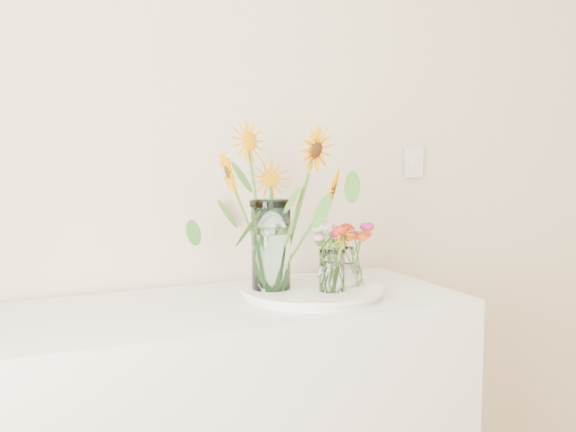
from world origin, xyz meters
The scene contains 9 objects.
tray centered at (-0.28, 1.90, 0.91)m, with size 0.43×0.43×0.03m, color white.
mason_jar centered at (-0.40, 1.94, 1.07)m, with size 0.12×0.12×0.28m, color #B4E9E7.
sunflower_bouquet centered at (-0.40, 1.94, 1.19)m, with size 0.67×0.67×0.53m, color #F49805, non-canonical shape.
small_vase_a centered at (-0.25, 1.83, 0.99)m, with size 0.08×0.08×0.13m, color white.
wildflower_posy_a centered at (-0.25, 1.83, 1.04)m, with size 0.19×0.19×0.22m, color #ED5714, non-canonical shape.
small_vase_b centered at (-0.15, 1.89, 0.99)m, with size 0.09×0.09×0.13m, color white, non-canonical shape.
wildflower_posy_b centered at (-0.15, 1.89, 1.03)m, with size 0.22×0.22×0.22m, color #ED5714, non-canonical shape.
small_vase_c centered at (-0.17, 1.97, 0.98)m, with size 0.06×0.06×0.11m, color white.
wildflower_posy_c centered at (-0.17, 1.97, 1.02)m, with size 0.20×0.20×0.20m, color #ED5714, non-canonical shape.
Camera 1 is at (-1.29, -0.08, 1.42)m, focal length 45.00 mm.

